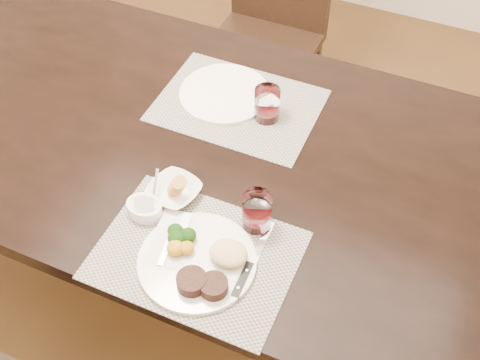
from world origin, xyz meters
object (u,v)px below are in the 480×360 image
at_px(chair_far, 270,23).
at_px(dinner_plate, 201,262).
at_px(far_plate, 225,94).
at_px(wine_glass_near, 257,213).
at_px(steak_knife, 247,271).
at_px(cracker_bowl, 174,191).

relative_size(chair_far, dinner_plate, 3.27).
xyz_separation_m(chair_far, far_plate, (0.14, -0.73, 0.26)).
bearing_deg(dinner_plate, wine_glass_near, 90.77).
relative_size(chair_far, far_plate, 3.38).
distance_m(chair_far, steak_knife, 1.37).
bearing_deg(cracker_bowl, dinner_plate, -46.27).
xyz_separation_m(chair_far, steak_knife, (0.44, -1.27, 0.26)).
bearing_deg(cracker_bowl, chair_far, 99.32).
relative_size(cracker_bowl, wine_glass_near, 1.52).
relative_size(steak_knife, cracker_bowl, 1.56).
distance_m(steak_knife, cracker_bowl, 0.29).
xyz_separation_m(dinner_plate, far_plate, (-0.20, 0.56, -0.01)).
bearing_deg(chair_far, steak_knife, -70.70).
xyz_separation_m(chair_far, cracker_bowl, (0.19, -1.13, 0.27)).
distance_m(dinner_plate, wine_glass_near, 0.18).
distance_m(steak_knife, wine_glass_near, 0.15).
xyz_separation_m(cracker_bowl, far_plate, (-0.05, 0.40, -0.01)).
bearing_deg(steak_knife, cracker_bowl, 150.10).
distance_m(cracker_bowl, wine_glass_near, 0.23).
height_order(cracker_bowl, wine_glass_near, wine_glass_near).
height_order(chair_far, far_plate, chair_far).
relative_size(dinner_plate, far_plate, 1.03).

